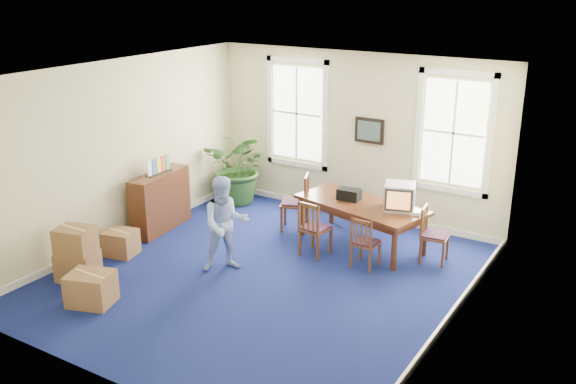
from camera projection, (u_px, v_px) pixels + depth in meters
The scene contains 25 objects.
floor at pixel (263, 276), 10.18m from camera, with size 6.50×6.50×0.00m, color navy.
ceiling at pixel (260, 73), 9.15m from camera, with size 6.50×6.50×0.00m, color white.
wall_back at pixel (356, 136), 12.29m from camera, with size 6.50×6.50×0.00m, color beige.
wall_front at pixel (97, 257), 7.05m from camera, with size 6.50×6.50×0.00m, color beige.
wall_left at pixel (118, 152), 11.15m from camera, with size 6.50×6.50×0.00m, color beige.
wall_right at pixel (457, 217), 8.18m from camera, with size 6.50×6.50×0.00m, color beige.
baseboard_back at pixel (353, 211), 12.76m from camera, with size 6.00×0.04×0.12m, color white.
baseboard_left at pixel (127, 234), 11.63m from camera, with size 0.04×6.50×0.12m, color white.
baseboard_right at pixel (445, 323), 8.69m from camera, with size 0.04×6.50×0.12m, color white.
window_left at pixel (297, 113), 12.82m from camera, with size 1.40×0.12×2.20m, color white, non-canonical shape.
window_right at pixel (454, 133), 11.23m from camera, with size 1.40×0.12×2.20m, color white, non-canonical shape.
wall_picture at pixel (369, 131), 12.05m from camera, with size 0.58×0.06×0.48m, color black, non-canonical shape.
conference_table at pixel (360, 224), 11.24m from camera, with size 2.29×1.04×0.78m, color #4C2613, non-canonical shape.
crt_tv at pixel (400, 197), 10.74m from camera, with size 0.49×0.54×0.45m, color #B7B7BC, non-canonical shape.
game_console at pixel (415, 212), 10.61m from camera, with size 0.18×0.22×0.06m, color white.
equipment_bag at pixel (349, 194), 11.25m from camera, with size 0.39×0.25×0.20m, color black.
chair_near_left at pixel (315, 228), 10.81m from camera, with size 0.44×0.44×0.98m, color brown, non-canonical shape.
chair_near_right at pixel (366, 242), 10.36m from camera, with size 0.39×0.39×0.87m, color brown, non-canonical shape.
chair_end_left at pixel (294, 202), 11.86m from camera, with size 0.48×0.48×1.07m, color brown, non-canonical shape.
chair_end_right at pixel (435, 235), 10.54m from camera, with size 0.43×0.43×0.95m, color brown, non-canonical shape.
man at pixel (225, 224), 10.17m from camera, with size 0.76×0.59×1.56m, color #99B2EE.
credenza at pixel (160, 202), 11.88m from camera, with size 0.40×1.38×1.09m, color #4C2613.
brochure_rack at pixel (159, 165), 11.64m from camera, with size 0.13×0.74×0.33m, color #99999E, non-canonical shape.
potted_plant at pixel (240, 167), 13.21m from camera, with size 1.38×1.20×1.53m, color #264E1E.
cardboard_boxes at pixel (92, 253), 9.92m from camera, with size 1.58×1.58×0.90m, color olive, non-canonical shape.
Camera 1 is at (5.16, -7.64, 4.55)m, focal length 40.00 mm.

